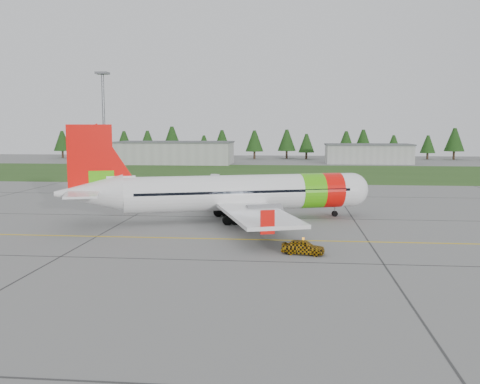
# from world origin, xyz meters

# --- Properties ---
(ground) EXTENTS (320.00, 320.00, 0.00)m
(ground) POSITION_xyz_m (0.00, 0.00, 0.00)
(ground) COLOR gray
(ground) RESTS_ON ground
(aircraft) EXTENTS (33.49, 31.71, 10.46)m
(aircraft) POSITION_xyz_m (-3.07, 18.17, 3.02)
(aircraft) COLOR white
(aircraft) RESTS_ON ground
(follow_me_car) EXTENTS (1.42, 1.59, 3.46)m
(follow_me_car) POSITION_xyz_m (4.07, 2.73, 1.73)
(follow_me_car) COLOR orange
(follow_me_car) RESTS_ON ground
(service_van) EXTENTS (1.55, 1.47, 4.41)m
(service_van) POSITION_xyz_m (-11.39, 59.89, 2.20)
(service_van) COLOR silver
(service_van) RESTS_ON ground
(grass_strip) EXTENTS (320.00, 50.00, 0.03)m
(grass_strip) POSITION_xyz_m (0.00, 82.00, 0.01)
(grass_strip) COLOR #30561E
(grass_strip) RESTS_ON ground
(taxi_guideline) EXTENTS (120.00, 0.25, 0.02)m
(taxi_guideline) POSITION_xyz_m (0.00, 8.00, 0.01)
(taxi_guideline) COLOR gold
(taxi_guideline) RESTS_ON ground
(hangar_west) EXTENTS (32.00, 14.00, 6.00)m
(hangar_west) POSITION_xyz_m (-30.00, 110.00, 3.00)
(hangar_west) COLOR #A8A8A3
(hangar_west) RESTS_ON ground
(hangar_east) EXTENTS (24.00, 12.00, 5.20)m
(hangar_east) POSITION_xyz_m (25.00, 118.00, 2.60)
(hangar_east) COLOR #A8A8A3
(hangar_east) RESTS_ON ground
(floodlight_mast) EXTENTS (0.50, 0.50, 20.00)m
(floodlight_mast) POSITION_xyz_m (-32.00, 58.00, 10.00)
(floodlight_mast) COLOR slate
(floodlight_mast) RESTS_ON ground
(treeline) EXTENTS (160.00, 8.00, 10.00)m
(treeline) POSITION_xyz_m (0.00, 138.00, 5.00)
(treeline) COLOR #1C3F14
(treeline) RESTS_ON ground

